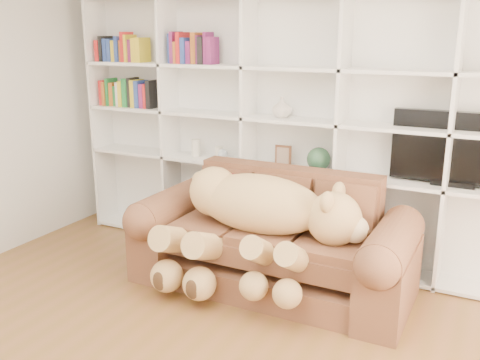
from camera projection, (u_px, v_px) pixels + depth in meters
The scene contains 12 objects.
wall_back at pixel (302, 112), 4.89m from camera, with size 5.00×0.02×2.70m, color silver.
bookshelf at pixel (272, 117), 4.89m from camera, with size 4.43×0.35×2.40m.
sofa at pixel (273, 245), 4.40m from camera, with size 2.25×0.97×0.94m.
teddy_bear at pixel (255, 218), 4.19m from camera, with size 1.58×0.89×0.92m.
throw_pillow at pixel (231, 196), 4.66m from camera, with size 0.39×0.13×0.39m, color #611310.
tv at pixel (457, 150), 4.22m from camera, with size 1.00×0.18×0.59m.
picture_frame at pixel (283, 155), 4.87m from camera, with size 0.15×0.03×0.19m, color #522F1C.
green_vase at pixel (319, 159), 4.72m from camera, with size 0.21×0.21×0.21m, color #2C5739.
figurine_tall at pixel (196, 148), 5.28m from camera, with size 0.08×0.08×0.17m, color silver.
figurine_short at pixel (219, 153), 5.17m from camera, with size 0.07×0.07×0.12m, color silver.
snow_globe at pixel (223, 154), 5.16m from camera, with size 0.10×0.10×0.10m, color silver.
shelf_vase at pixel (282, 107), 4.76m from camera, with size 0.18×0.18×0.18m, color beige.
Camera 1 is at (1.72, -2.11, 2.04)m, focal length 40.00 mm.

